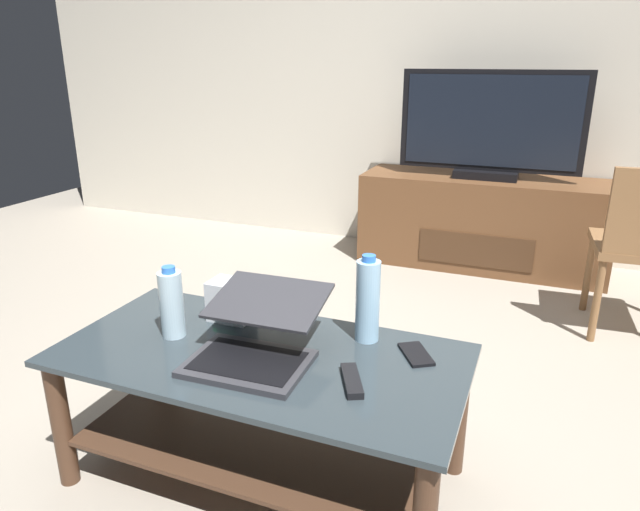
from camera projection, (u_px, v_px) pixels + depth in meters
The scene contains 11 objects.
ground_plane at pixel (298, 424), 2.13m from camera, with size 7.68×7.68×0.00m, color #9E9384.
back_wall at pixel (442, 41), 3.75m from camera, with size 6.40×0.12×2.80m, color beige.
coffee_table at pixel (261, 394), 1.77m from camera, with size 1.23×0.61×0.45m.
media_cabinet at pixel (482, 222), 3.69m from camera, with size 1.53×0.49×0.58m.
television at pixel (490, 127), 3.48m from camera, with size 1.10×0.20×0.65m.
laptop at pixel (257, 337), 1.68m from camera, with size 0.36×0.42×0.17m.
router_box at pixel (231, 300), 1.93m from camera, with size 0.14×0.11×0.14m.
water_bottle_near at pixel (172, 304), 1.80m from camera, with size 0.08×0.08×0.23m.
water_bottle_far at pixel (368, 300), 1.77m from camera, with size 0.08×0.08×0.28m.
cell_phone at pixel (416, 354), 1.71m from camera, with size 0.07×0.14×0.01m, color black.
tv_remote at pixel (352, 381), 1.56m from camera, with size 0.04×0.16×0.02m, color black.
Camera 1 is at (0.75, -1.65, 1.29)m, focal length 32.09 mm.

